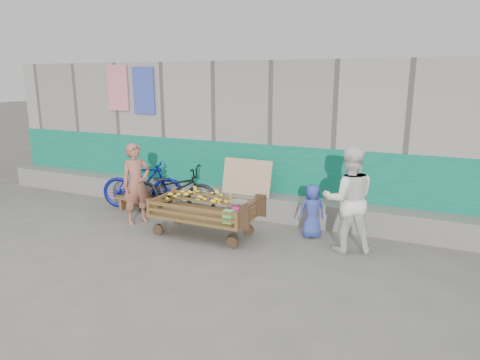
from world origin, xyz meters
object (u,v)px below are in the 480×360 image
at_px(vendor_man, 136,184).
at_px(child, 312,211).
at_px(woman, 349,199).
at_px(bicycle_dark, 173,189).
at_px(bicycle_blue, 143,184).
at_px(banana_cart, 201,205).
at_px(bench, 142,201).

height_order(vendor_man, child, vendor_man).
relative_size(woman, child, 1.81).
bearing_deg(child, woman, 119.90).
bearing_deg(woman, bicycle_dark, -29.49).
bearing_deg(bicycle_blue, banana_cart, -136.88).
distance_m(child, bicycle_blue, 3.67).
distance_m(vendor_man, woman, 3.85).
bearing_deg(woman, bench, -25.05).
distance_m(bench, bicycle_blue, 0.38).
height_order(vendor_man, woman, woman).
bearing_deg(bicycle_blue, child, -114.76).
bearing_deg(vendor_man, bicycle_blue, 60.04).
distance_m(banana_cart, vendor_man, 1.42).
height_order(bench, child, child).
bearing_deg(bench, child, 0.55).
relative_size(vendor_man, woman, 0.90).
bearing_deg(vendor_man, woman, -56.33).
xyz_separation_m(banana_cart, bench, (-1.78, 0.67, -0.34)).
distance_m(vendor_man, child, 3.25).
xyz_separation_m(woman, bicycle_blue, (-4.32, 0.50, -0.33)).
distance_m(woman, child, 0.83).
height_order(banana_cart, vendor_man, vendor_man).
distance_m(banana_cart, bicycle_dark, 1.50).
height_order(bicycle_dark, bicycle_blue, bicycle_blue).
bearing_deg(banana_cart, bicycle_dark, 142.35).
bearing_deg(banana_cart, child, 21.74).
bearing_deg(child, bicycle_blue, -35.79).
bearing_deg(bicycle_dark, banana_cart, -142.01).
bearing_deg(woman, vendor_man, -16.28).
height_order(bench, bicycle_blue, bicycle_blue).
relative_size(child, bicycle_dark, 0.51).
relative_size(bench, woman, 0.66).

